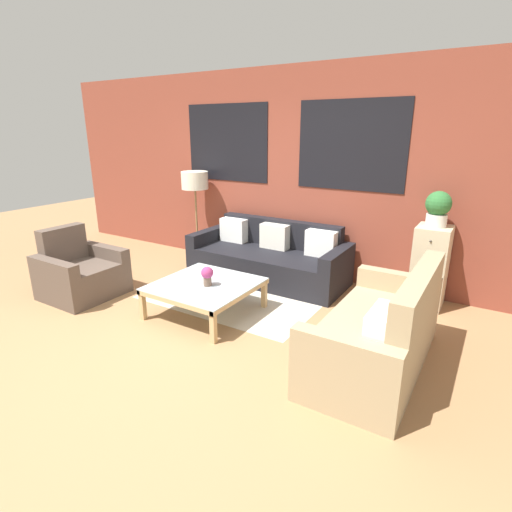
% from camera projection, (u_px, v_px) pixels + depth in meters
% --- Properties ---
extents(ground_plane, '(16.00, 16.00, 0.00)m').
position_uv_depth(ground_plane, '(169.00, 335.00, 4.05)').
color(ground_plane, '#9E754C').
extents(wall_back_brick, '(8.40, 0.09, 2.80)m').
position_uv_depth(wall_back_brick, '(284.00, 173.00, 5.59)').
color(wall_back_brick, brown).
rests_on(wall_back_brick, ground_plane).
extents(rug, '(2.12, 1.46, 0.00)m').
position_uv_depth(rug, '(236.00, 295.00, 5.02)').
color(rug, beige).
rests_on(rug, ground_plane).
extents(couch_dark, '(2.17, 0.88, 0.78)m').
position_uv_depth(couch_dark, '(269.00, 259.00, 5.52)').
color(couch_dark, black).
rests_on(couch_dark, ground_plane).
extents(settee_vintage, '(0.80, 1.69, 0.92)m').
position_uv_depth(settee_vintage, '(380.00, 335.00, 3.43)').
color(settee_vintage, tan).
rests_on(settee_vintage, ground_plane).
extents(armchair_corner, '(0.80, 0.86, 0.84)m').
position_uv_depth(armchair_corner, '(81.00, 274.00, 4.96)').
color(armchair_corner, brown).
rests_on(armchair_corner, ground_plane).
extents(coffee_table, '(1.04, 1.04, 0.36)m').
position_uv_depth(coffee_table, '(205.00, 287.00, 4.45)').
color(coffee_table, silver).
rests_on(coffee_table, ground_plane).
extents(floor_lamp, '(0.41, 0.41, 1.39)m').
position_uv_depth(floor_lamp, '(195.00, 184.00, 6.07)').
color(floor_lamp, olive).
rests_on(floor_lamp, ground_plane).
extents(drawer_cabinet, '(0.37, 0.44, 0.96)m').
position_uv_depth(drawer_cabinet, '(430.00, 267.00, 4.60)').
color(drawer_cabinet, '#C6B793').
rests_on(drawer_cabinet, ground_plane).
extents(potted_plant, '(0.28, 0.28, 0.40)m').
position_uv_depth(potted_plant, '(438.00, 208.00, 4.39)').
color(potted_plant, silver).
rests_on(potted_plant, drawer_cabinet).
extents(flower_vase, '(0.13, 0.13, 0.22)m').
position_uv_depth(flower_vase, '(207.00, 275.00, 4.32)').
color(flower_vase, brown).
rests_on(flower_vase, coffee_table).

